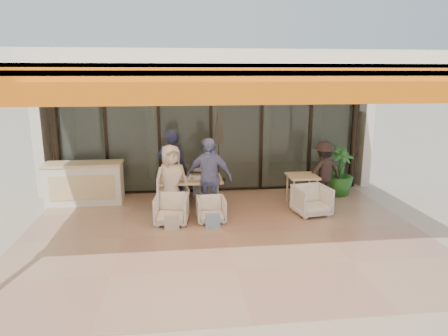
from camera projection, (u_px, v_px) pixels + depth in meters
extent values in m
plane|color=#C6B293|center=(224.00, 234.00, 7.99)|extent=(70.00, 70.00, 0.00)
cube|color=tan|center=(224.00, 234.00, 7.98)|extent=(8.00, 6.00, 0.01)
cube|color=silver|center=(224.00, 64.00, 7.22)|extent=(8.00, 6.00, 0.20)
cube|color=#D85E0B|center=(255.00, 84.00, 4.45)|extent=(8.00, 0.12, 0.45)
cube|color=orange|center=(245.00, 73.00, 5.09)|extent=(8.00, 1.50, 0.06)
cylinder|color=black|center=(57.00, 137.00, 9.96)|extent=(0.12, 0.12, 3.20)
cylinder|color=black|center=(353.00, 131.00, 10.84)|extent=(0.12, 0.12, 3.20)
cube|color=#9EADA3|center=(211.00, 133.00, 10.51)|extent=(8.00, 0.03, 3.20)
cube|color=black|center=(211.00, 190.00, 10.88)|extent=(8.00, 0.10, 0.08)
cube|color=black|center=(211.00, 72.00, 10.15)|extent=(8.00, 0.10, 0.08)
cube|color=black|center=(53.00, 136.00, 10.06)|extent=(0.08, 0.10, 3.20)
cube|color=black|center=(106.00, 135.00, 10.21)|extent=(0.08, 0.10, 3.20)
cube|color=black|center=(159.00, 134.00, 10.36)|extent=(0.08, 0.10, 3.20)
cube|color=black|center=(211.00, 133.00, 10.51)|extent=(0.08, 0.10, 3.20)
cube|color=black|center=(261.00, 132.00, 10.67)|extent=(0.08, 0.10, 3.20)
cube|color=black|center=(310.00, 132.00, 10.82)|extent=(0.08, 0.10, 3.20)
cube|color=black|center=(356.00, 131.00, 10.97)|extent=(0.08, 0.10, 3.20)
cube|color=silver|center=(202.00, 116.00, 13.87)|extent=(9.00, 0.25, 3.40)
cube|color=silver|center=(56.00, 124.00, 11.68)|extent=(0.25, 3.50, 3.40)
cube|color=silver|center=(344.00, 120.00, 12.68)|extent=(0.25, 3.50, 3.40)
cube|color=silver|center=(205.00, 64.00, 11.79)|extent=(9.00, 3.50, 0.25)
cube|color=#E4C08B|center=(207.00, 175.00, 12.57)|extent=(8.00, 3.50, 0.02)
cylinder|color=silver|center=(153.00, 130.00, 11.90)|extent=(0.40, 0.40, 3.00)
cylinder|color=silver|center=(265.00, 128.00, 12.29)|extent=(0.40, 0.40, 3.00)
cylinder|color=black|center=(164.00, 78.00, 11.21)|extent=(0.03, 0.03, 0.70)
cube|color=black|center=(165.00, 95.00, 11.32)|extent=(0.30, 0.30, 0.40)
sphere|color=#FFBF72|center=(165.00, 95.00, 11.32)|extent=(0.18, 0.18, 0.18)
cylinder|color=black|center=(286.00, 78.00, 11.61)|extent=(0.03, 0.03, 0.70)
cube|color=black|center=(285.00, 94.00, 11.72)|extent=(0.30, 0.30, 0.40)
sphere|color=#FFBF72|center=(285.00, 94.00, 11.72)|extent=(0.18, 0.18, 0.18)
cylinder|color=black|center=(219.00, 180.00, 11.87)|extent=(0.40, 0.40, 0.05)
cylinder|color=black|center=(218.00, 147.00, 11.64)|extent=(0.04, 0.04, 2.10)
cone|color=orange|center=(218.00, 125.00, 11.49)|extent=(0.32, 0.32, 1.10)
cube|color=silver|center=(85.00, 184.00, 9.73)|extent=(1.80, 0.60, 1.00)
cube|color=#E4C08B|center=(83.00, 164.00, 9.62)|extent=(1.85, 0.65, 0.06)
cube|color=#E4C08B|center=(82.00, 188.00, 9.43)|extent=(1.50, 0.02, 0.60)
cube|color=#E4C08B|center=(190.00, 179.00, 9.35)|extent=(1.50, 0.90, 0.05)
cube|color=white|center=(190.00, 178.00, 9.34)|extent=(1.30, 0.35, 0.01)
cylinder|color=#E4C08B|center=(163.00, 199.00, 9.06)|extent=(0.06, 0.06, 0.70)
cylinder|color=#E4C08B|center=(217.00, 197.00, 9.20)|extent=(0.06, 0.06, 0.70)
cylinder|color=#E4C08B|center=(164.00, 191.00, 9.67)|extent=(0.06, 0.06, 0.70)
cylinder|color=#E4C08B|center=(215.00, 190.00, 9.82)|extent=(0.06, 0.06, 0.70)
cylinder|color=white|center=(170.00, 178.00, 9.13)|extent=(0.06, 0.06, 0.11)
cylinder|color=white|center=(179.00, 174.00, 9.50)|extent=(0.06, 0.06, 0.11)
cylinder|color=white|center=(192.00, 177.00, 9.24)|extent=(0.06, 0.06, 0.11)
cylinder|color=white|center=(202.00, 173.00, 9.54)|extent=(0.06, 0.06, 0.11)
cylinder|color=white|center=(212.00, 177.00, 9.19)|extent=(0.06, 0.06, 0.11)
cylinder|color=white|center=(166.00, 176.00, 9.32)|extent=(0.06, 0.06, 0.11)
cylinder|color=#934015|center=(166.00, 174.00, 9.41)|extent=(0.07, 0.07, 0.16)
cylinder|color=black|center=(185.00, 172.00, 9.58)|extent=(0.09, 0.09, 0.17)
cylinder|color=black|center=(185.00, 168.00, 9.56)|extent=(0.10, 0.10, 0.01)
cylinder|color=white|center=(170.00, 182.00, 9.00)|extent=(0.22, 0.22, 0.01)
cylinder|color=white|center=(210.00, 181.00, 9.10)|extent=(0.22, 0.22, 0.01)
cylinder|color=white|center=(170.00, 175.00, 9.60)|extent=(0.22, 0.22, 0.01)
cylinder|color=white|center=(208.00, 174.00, 9.70)|extent=(0.22, 0.22, 0.01)
imported|color=white|center=(172.00, 185.00, 10.31)|extent=(0.77, 0.75, 0.64)
imported|color=white|center=(205.00, 185.00, 10.41)|extent=(0.64, 0.61, 0.60)
imported|color=white|center=(172.00, 208.00, 8.47)|extent=(0.76, 0.72, 0.70)
imported|color=white|center=(211.00, 208.00, 8.58)|extent=(0.62, 0.58, 0.61)
imported|color=#191E37|center=(172.00, 167.00, 9.69)|extent=(0.70, 0.48, 1.84)
imported|color=slate|center=(206.00, 171.00, 9.81)|extent=(0.86, 0.71, 1.60)
imported|color=beige|center=(171.00, 181.00, 8.85)|extent=(0.93, 0.77, 1.63)
imported|color=#6F78B9|center=(209.00, 177.00, 8.93)|extent=(1.12, 0.74, 1.77)
cube|color=silver|center=(172.00, 223.00, 8.13)|extent=(0.30, 0.10, 0.34)
cube|color=#99BFD8|center=(213.00, 221.00, 8.22)|extent=(0.30, 0.10, 0.34)
cube|color=#E4C08B|center=(302.00, 176.00, 9.64)|extent=(0.70, 0.70, 0.05)
cylinder|color=#E4C08B|center=(294.00, 195.00, 9.42)|extent=(0.05, 0.05, 0.70)
cylinder|color=#E4C08B|center=(317.00, 194.00, 9.49)|extent=(0.05, 0.05, 0.70)
cylinder|color=#E4C08B|center=(287.00, 188.00, 9.96)|extent=(0.05, 0.05, 0.70)
cylinder|color=#E4C08B|center=(309.00, 187.00, 10.03)|extent=(0.05, 0.05, 0.70)
imported|color=white|center=(312.00, 199.00, 8.99)|extent=(0.83, 0.79, 0.75)
imported|color=black|center=(324.00, 171.00, 9.95)|extent=(1.08, 0.77, 1.51)
imported|color=#1E5919|center=(339.00, 171.00, 10.38)|extent=(0.98, 0.98, 1.31)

